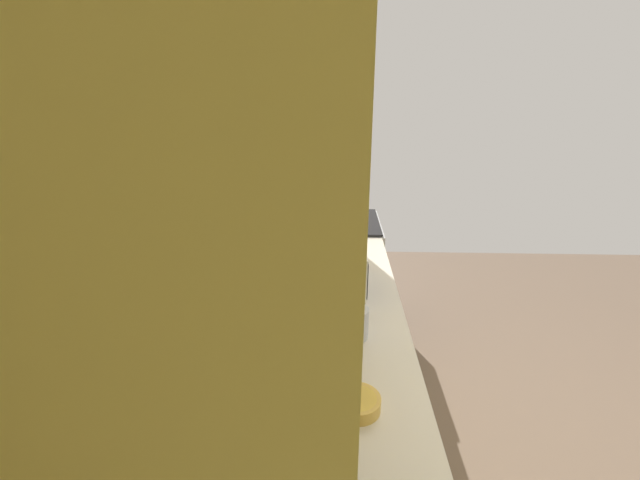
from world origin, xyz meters
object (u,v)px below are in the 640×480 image
(microwave, at_px, (333,267))
(bowl, at_px, (357,402))
(oven_range, at_px, (337,274))
(kettle, at_px, (352,322))

(microwave, bearing_deg, bowl, -174.42)
(bowl, bearing_deg, oven_range, 1.44)
(kettle, bearing_deg, oven_range, 1.85)
(bowl, distance_m, kettle, 0.45)
(oven_range, distance_m, microwave, 1.29)
(microwave, height_order, kettle, microwave)
(bowl, bearing_deg, microwave, 5.58)
(microwave, relative_size, bowl, 2.76)
(microwave, bearing_deg, oven_range, -1.78)
(microwave, distance_m, kettle, 0.46)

